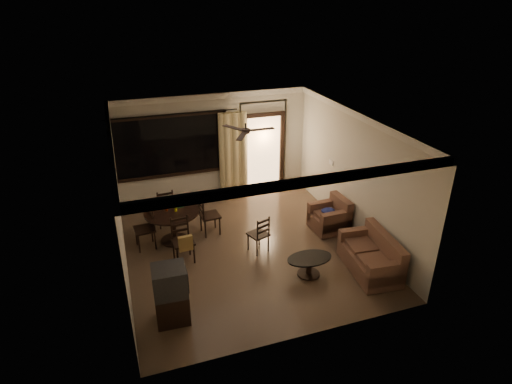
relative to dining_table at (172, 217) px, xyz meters
name	(u,v)px	position (x,y,z in m)	size (l,w,h in m)	color
ground	(247,249)	(1.43, -0.85, -0.59)	(5.50, 5.50, 0.00)	#7F6651
room_shell	(247,141)	(2.02, 0.93, 1.24)	(5.50, 6.70, 5.50)	beige
dining_table	(172,217)	(0.00, 0.00, 0.00)	(1.20, 1.20, 0.97)	black
dining_chair_west	(146,236)	(-0.61, -0.07, -0.31)	(0.45, 0.45, 0.95)	black
dining_chair_east	(210,222)	(0.83, 0.07, -0.31)	(0.45, 0.45, 0.95)	black
dining_chair_south	(184,248)	(0.07, -0.86, -0.29)	(0.45, 0.51, 0.95)	black
dining_chair_north	(166,214)	(-0.07, 0.78, -0.31)	(0.45, 0.45, 0.95)	black
tv_cabinet	(171,294)	(-0.42, -2.52, -0.06)	(0.58, 0.52, 1.05)	black
sofa	(372,257)	(3.54, -2.40, -0.28)	(0.91, 1.51, 0.77)	#3F251D
armchair	(331,217)	(3.53, -0.68, -0.27)	(0.80, 0.80, 0.77)	#3F251D
coffee_table	(309,263)	(2.30, -2.12, -0.33)	(0.90, 0.54, 0.40)	black
side_chair	(259,240)	(1.64, -1.00, -0.34)	(0.48, 0.48, 0.85)	black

